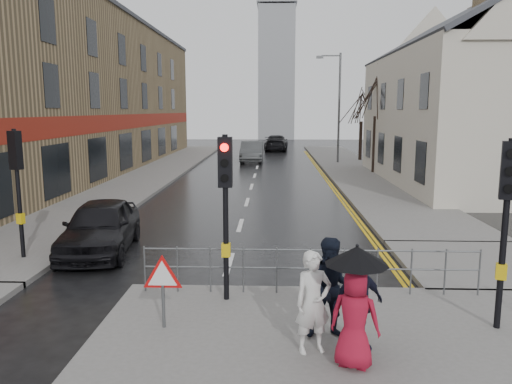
# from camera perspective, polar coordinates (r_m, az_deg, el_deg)

# --- Properties ---
(ground) EXTENTS (120.00, 120.00, 0.00)m
(ground) POSITION_cam_1_polar(r_m,az_deg,el_deg) (10.49, -4.60, -13.17)
(ground) COLOR black
(ground) RESTS_ON ground
(left_pavement) EXTENTS (4.00, 44.00, 0.14)m
(left_pavement) POSITION_cam_1_polar(r_m,az_deg,el_deg) (33.74, -11.13, 2.45)
(left_pavement) COLOR #605E5B
(left_pavement) RESTS_ON ground
(right_pavement) EXTENTS (4.00, 40.00, 0.14)m
(right_pavement) POSITION_cam_1_polar(r_m,az_deg,el_deg) (35.25, 10.73, 2.75)
(right_pavement) COLOR #605E5B
(right_pavement) RESTS_ON ground
(pavement_bridge_right) EXTENTS (4.00, 4.20, 0.14)m
(pavement_bridge_right) POSITION_cam_1_polar(r_m,az_deg,el_deg) (14.26, 24.14, -7.54)
(pavement_bridge_right) COLOR #605E5B
(pavement_bridge_right) RESTS_ON ground
(building_left_terrace) EXTENTS (8.00, 42.00, 10.00)m
(building_left_terrace) POSITION_cam_1_polar(r_m,az_deg,el_deg) (34.26, -20.93, 10.39)
(building_left_terrace) COLOR #917953
(building_left_terrace) RESTS_ON ground
(building_right_cream) EXTENTS (9.00, 16.40, 10.10)m
(building_right_cream) POSITION_cam_1_polar(r_m,az_deg,el_deg) (29.68, 23.82, 10.04)
(building_right_cream) COLOR beige
(building_right_cream) RESTS_ON ground
(church_tower) EXTENTS (5.00, 5.00, 18.00)m
(church_tower) POSITION_cam_1_polar(r_m,az_deg,el_deg) (71.80, 2.35, 13.31)
(church_tower) COLOR gray
(church_tower) RESTS_ON ground
(traffic_signal_near_left) EXTENTS (0.28, 0.27, 3.40)m
(traffic_signal_near_left) POSITION_cam_1_polar(r_m,az_deg,el_deg) (9.99, -3.52, 0.38)
(traffic_signal_near_left) COLOR black
(traffic_signal_near_left) RESTS_ON near_pavement
(traffic_signal_near_right) EXTENTS (0.34, 0.33, 3.40)m
(traffic_signal_near_right) POSITION_cam_1_polar(r_m,az_deg,el_deg) (9.64, 26.76, -0.93)
(traffic_signal_near_right) COLOR black
(traffic_signal_near_right) RESTS_ON near_pavement
(traffic_signal_far_left) EXTENTS (0.34, 0.33, 3.40)m
(traffic_signal_far_left) POSITION_cam_1_polar(r_m,az_deg,el_deg) (14.36, -25.65, 2.21)
(traffic_signal_far_left) COLOR black
(traffic_signal_far_left) RESTS_ON left_pavement
(guard_railing_front) EXTENTS (7.14, 0.04, 1.00)m
(guard_railing_front) POSITION_cam_1_polar(r_m,az_deg,el_deg) (10.72, 6.22, -7.80)
(guard_railing_front) COLOR #595B5E
(guard_railing_front) RESTS_ON near_pavement
(warning_sign) EXTENTS (0.80, 0.07, 1.35)m
(warning_sign) POSITION_cam_1_polar(r_m,az_deg,el_deg) (9.13, -10.63, -9.79)
(warning_sign) COLOR #595B5E
(warning_sign) RESTS_ON near_pavement
(street_lamp) EXTENTS (1.83, 0.25, 8.00)m
(street_lamp) POSITION_cam_1_polar(r_m,az_deg,el_deg) (37.92, 9.23, 10.27)
(street_lamp) COLOR #595B5E
(street_lamp) RESTS_ON right_pavement
(tree_near) EXTENTS (2.40, 2.40, 6.58)m
(tree_near) POSITION_cam_1_polar(r_m,az_deg,el_deg) (32.27, 13.61, 11.08)
(tree_near) COLOR black
(tree_near) RESTS_ON right_pavement
(tree_far) EXTENTS (2.40, 2.40, 5.64)m
(tree_far) POSITION_cam_1_polar(r_m,az_deg,el_deg) (40.21, 11.99, 9.72)
(tree_far) COLOR black
(tree_far) RESTS_ON right_pavement
(pedestrian_a) EXTENTS (0.71, 0.57, 1.68)m
(pedestrian_a) POSITION_cam_1_polar(r_m,az_deg,el_deg) (8.21, 6.55, -12.40)
(pedestrian_a) COLOR silver
(pedestrian_a) RESTS_ON near_pavement
(pedestrian_b) EXTENTS (0.88, 0.70, 1.76)m
(pedestrian_b) POSITION_cam_1_polar(r_m,az_deg,el_deg) (8.71, 8.70, -10.85)
(pedestrian_b) COLOR black
(pedestrian_b) RESTS_ON near_pavement
(pedestrian_with_umbrella) EXTENTS (0.96, 0.96, 1.89)m
(pedestrian_with_umbrella) POSITION_cam_1_polar(r_m,az_deg,el_deg) (7.77, 11.29, -11.92)
(pedestrian_with_umbrella) COLOR maroon
(pedestrian_with_umbrella) RESTS_ON near_pavement
(pedestrian_d) EXTENTS (1.00, 0.75, 1.58)m
(pedestrian_d) POSITION_cam_1_polar(r_m,az_deg,el_deg) (8.40, 11.59, -12.38)
(pedestrian_d) COLOR black
(pedestrian_d) RESTS_ON near_pavement
(car_parked) EXTENTS (2.25, 4.57, 1.50)m
(car_parked) POSITION_cam_1_polar(r_m,az_deg,el_deg) (14.84, -17.36, -3.79)
(car_parked) COLOR black
(car_parked) RESTS_ON ground
(car_mid) EXTENTS (1.71, 4.87, 1.60)m
(car_mid) POSITION_cam_1_polar(r_m,az_deg,el_deg) (39.12, -0.47, 4.63)
(car_mid) COLOR #3F4243
(car_mid) RESTS_ON ground
(car_far) EXTENTS (2.49, 5.52, 1.57)m
(car_far) POSITION_cam_1_polar(r_m,az_deg,el_deg) (50.03, 2.34, 5.63)
(car_far) COLOR black
(car_far) RESTS_ON ground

